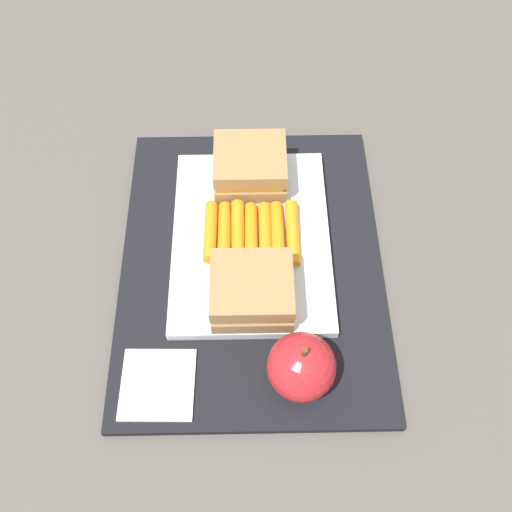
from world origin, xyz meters
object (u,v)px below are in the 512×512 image
(sandwich_half_right, at_px, (257,291))
(carrot_sticks_bundle, at_px, (256,232))
(food_tray, at_px, (255,238))
(paper_napkin, at_px, (163,384))
(apple, at_px, (307,367))
(sandwich_half_left, at_px, (254,166))

(sandwich_half_right, relative_size, carrot_sticks_bundle, 0.78)
(food_tray, height_order, paper_napkin, food_tray)
(sandwich_half_right, distance_m, apple, 0.09)
(carrot_sticks_bundle, distance_m, paper_napkin, 0.18)
(sandwich_half_right, height_order, carrot_sticks_bundle, sandwich_half_right)
(apple, xyz_separation_m, paper_napkin, (0.00, -0.14, -0.03))
(food_tray, height_order, carrot_sticks_bundle, carrot_sticks_bundle)
(sandwich_half_right, relative_size, apple, 1.07)
(food_tray, relative_size, carrot_sticks_bundle, 2.25)
(sandwich_half_left, bearing_deg, carrot_sticks_bundle, 0.22)
(paper_napkin, bearing_deg, sandwich_half_right, 132.00)
(sandwich_half_left, relative_size, carrot_sticks_bundle, 0.78)
(sandwich_half_left, distance_m, carrot_sticks_bundle, 0.08)
(apple, distance_m, paper_napkin, 0.14)
(sandwich_half_left, distance_m, sandwich_half_right, 0.16)
(food_tray, bearing_deg, apple, 15.86)
(apple, bearing_deg, carrot_sticks_bundle, -164.21)
(food_tray, bearing_deg, sandwich_half_right, 0.00)
(carrot_sticks_bundle, xyz_separation_m, apple, (0.16, 0.04, 0.01))
(carrot_sticks_bundle, bearing_deg, food_tray, -136.14)
(carrot_sticks_bundle, distance_m, apple, 0.16)
(apple, bearing_deg, sandwich_half_right, -150.29)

